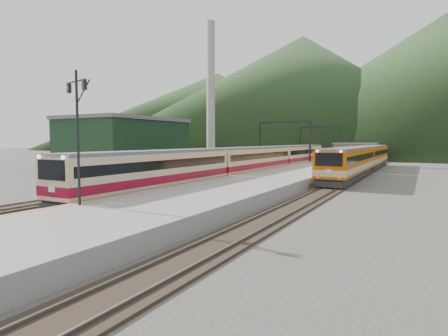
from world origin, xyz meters
The scene contains 16 objects.
track_main centered at (0.00, 40.00, 0.07)m, with size 2.60×200.00×0.23m.
track_far centered at (-5.00, 40.00, 0.07)m, with size 2.60×200.00×0.23m.
track_second centered at (11.50, 40.00, 0.07)m, with size 2.60×200.00×0.23m.
platform centered at (5.60, 38.00, 0.50)m, with size 8.00×100.00×1.00m, color gray.
gantry_near centered at (-2.85, 55.00, 5.59)m, with size 9.55×0.25×8.00m.
gantry_far centered at (-2.85, 80.00, 5.59)m, with size 9.55×0.25×8.00m.
warehouse centered at (-28.00, 42.00, 4.32)m, with size 14.50×20.50×8.60m.
smokestack centered at (-22.00, 62.00, 15.00)m, with size 1.80×1.80×30.00m, color #9E998E.
station_shed centered at (5.60, 78.00, 2.57)m, with size 9.40×4.40×3.10m.
hill_a centered at (-40.00, 190.00, 30.00)m, with size 180.00×180.00×60.00m, color #26421D.
hill_d centered at (-120.00, 240.00, 27.50)m, with size 200.00×200.00×55.00m, color #26421D.
main_train centered at (0.00, 35.17, 1.97)m, with size 2.84×58.37×3.47m.
second_train centered at (11.50, 46.48, 2.07)m, with size 3.01×40.95×3.67m.
signal_mast centered at (2.58, 5.74, 5.45)m, with size 2.14×0.70×7.32m.
short_signal_b centered at (-2.79, 33.60, 1.46)m, with size 0.25×0.20×2.27m.
short_signal_c centered at (-7.59, 12.67, 1.46)m, with size 0.25×0.21×2.27m.
Camera 1 is at (19.22, -8.39, 4.53)m, focal length 30.00 mm.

